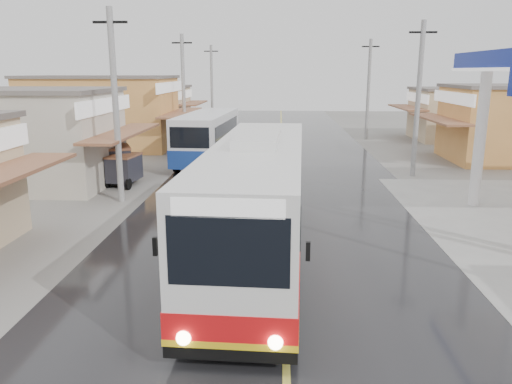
# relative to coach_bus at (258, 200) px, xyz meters

# --- Properties ---
(ground) EXTENTS (120.00, 120.00, 0.00)m
(ground) POSITION_rel_coach_bus_xyz_m (0.78, -2.45, -1.81)
(ground) COLOR slate
(ground) RESTS_ON ground
(road) EXTENTS (12.00, 90.00, 0.02)m
(road) POSITION_rel_coach_bus_xyz_m (0.78, 12.55, -1.80)
(road) COLOR black
(road) RESTS_ON ground
(centre_line) EXTENTS (0.15, 90.00, 0.01)m
(centre_line) POSITION_rel_coach_bus_xyz_m (0.78, 12.55, -1.79)
(centre_line) COLOR #D8CC4C
(centre_line) RESTS_ON road
(shopfronts_left) EXTENTS (11.00, 44.00, 5.20)m
(shopfronts_left) POSITION_rel_coach_bus_xyz_m (-12.22, 15.55, -1.81)
(shopfronts_left) COLOR tan
(shopfronts_left) RESTS_ON ground
(utility_poles_left) EXTENTS (1.60, 50.00, 8.00)m
(utility_poles_left) POSITION_rel_coach_bus_xyz_m (-6.22, 13.55, -1.81)
(utility_poles_left) COLOR gray
(utility_poles_left) RESTS_ON ground
(utility_poles_right) EXTENTS (1.60, 36.00, 8.00)m
(utility_poles_right) POSITION_rel_coach_bus_xyz_m (7.78, 12.55, -1.81)
(utility_poles_right) COLOR gray
(utility_poles_right) RESTS_ON ground
(coach_bus) EXTENTS (3.19, 12.12, 3.75)m
(coach_bus) POSITION_rel_coach_bus_xyz_m (0.00, 0.00, 0.00)
(coach_bus) COLOR silver
(coach_bus) RESTS_ON road
(second_bus) EXTENTS (3.06, 9.20, 3.01)m
(second_bus) POSITION_rel_coach_bus_xyz_m (-3.77, 16.04, -0.19)
(second_bus) COLOR silver
(second_bus) RESTS_ON road
(cyclist) EXTENTS (0.67, 1.75, 1.86)m
(cyclist) POSITION_rel_coach_bus_xyz_m (-2.83, 3.27, -1.20)
(cyclist) COLOR black
(cyclist) RESTS_ON ground
(tricycle_near) EXTENTS (1.54, 2.14, 1.53)m
(tricycle_near) POSITION_rel_coach_bus_xyz_m (-6.99, 9.54, -0.93)
(tricycle_near) COLOR #26262D
(tricycle_near) RESTS_ON ground
(tricycle_far) EXTENTS (2.28, 2.55, 1.78)m
(tricycle_far) POSITION_rel_coach_bus_xyz_m (-7.78, 10.73, -0.79)
(tricycle_far) COLOR #26262D
(tricycle_far) RESTS_ON ground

